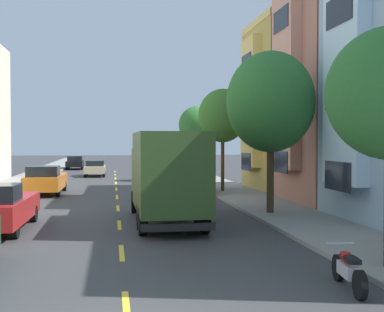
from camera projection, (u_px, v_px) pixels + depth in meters
ground_plane at (116, 185)px, 37.68m from camera, size 160.00×160.00×0.00m
sidewalk_left at (8, 188)px, 34.63m from camera, size 3.20×120.00×0.14m
sidewalk_right at (218, 185)px, 36.77m from camera, size 3.20×120.00×0.14m
lane_centerline_dashes at (117, 193)px, 32.25m from camera, size 0.14×47.20×0.01m
townhouse_fourth_mustard at (356, 110)px, 34.25m from camera, size 14.44×6.63×10.84m
street_tree_second at (271, 102)px, 22.23m from camera, size 3.76×3.76×6.86m
street_tree_third at (223, 116)px, 31.88m from camera, size 2.97×2.97×6.22m
street_tree_farthest at (197, 125)px, 41.53m from camera, size 2.90×2.90×5.82m
delivery_box_truck at (166, 173)px, 20.18m from camera, size 2.45×7.75×3.50m
parked_pickup_white at (175, 173)px, 38.66m from camera, size 2.04×5.31×1.73m
parked_wagon_silver at (158, 165)px, 52.26m from camera, size 1.93×4.74×1.50m
parked_wagon_black at (75, 162)px, 59.13m from camera, size 1.87×4.72×1.50m
parked_pickup_navy at (166, 169)px, 44.78m from camera, size 2.02×5.31×1.73m
parked_wagon_charcoal at (192, 181)px, 31.36m from camera, size 1.88×4.72×1.50m
parked_pickup_orange at (46, 180)px, 31.32m from camera, size 2.06×5.32×1.73m
moving_champagne_sedan at (95, 168)px, 47.35m from camera, size 1.80×4.50×1.43m
parked_motorcycle at (348, 270)px, 11.25m from camera, size 0.62×2.05×0.90m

